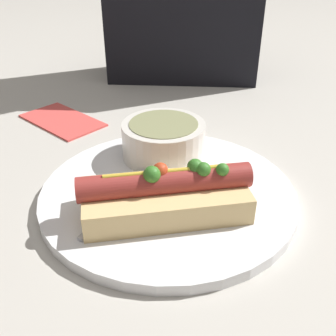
# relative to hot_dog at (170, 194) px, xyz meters

# --- Properties ---
(ground_plane) EXTENTS (4.00, 4.00, 0.00)m
(ground_plane) POSITION_rel_hot_dog_xyz_m (-0.00, 0.04, -0.03)
(ground_plane) COLOR #BCB7AD
(dinner_plate) EXTENTS (0.29, 0.29, 0.01)m
(dinner_plate) POSITION_rel_hot_dog_xyz_m (-0.00, 0.04, -0.03)
(dinner_plate) COLOR white
(dinner_plate) RESTS_ON ground_plane
(hot_dog) EXTENTS (0.18, 0.11, 0.06)m
(hot_dog) POSITION_rel_hot_dog_xyz_m (0.00, 0.00, 0.00)
(hot_dog) COLOR #E5C17F
(hot_dog) RESTS_ON dinner_plate
(soup_bowl) EXTENTS (0.11, 0.11, 0.05)m
(soup_bowl) POSITION_rel_hot_dog_xyz_m (-0.02, 0.12, 0.00)
(soup_bowl) COLOR silver
(soup_bowl) RESTS_ON dinner_plate
(spoon) EXTENTS (0.07, 0.14, 0.01)m
(spoon) POSITION_rel_hot_dog_xyz_m (-0.04, 0.04, -0.02)
(spoon) COLOR #B7B7BC
(spoon) RESTS_ON dinner_plate
(napkin) EXTENTS (0.16, 0.15, 0.01)m
(napkin) POSITION_rel_hot_dog_xyz_m (-0.19, 0.25, -0.03)
(napkin) COLOR #E04C47
(napkin) RESTS_ON ground_plane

